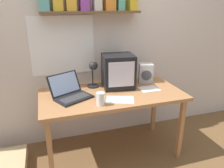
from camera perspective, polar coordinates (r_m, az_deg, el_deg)
ground_plane at (r=2.65m, az=0.00°, el=-17.28°), size 12.00×12.00×0.00m
back_wall at (r=2.59m, az=-3.48°, el=13.36°), size 5.60×0.24×2.60m
corner_desk at (r=2.31m, az=0.00°, el=-3.88°), size 1.48×0.73×0.74m
crt_monitor at (r=2.39m, az=1.62°, el=3.37°), size 0.36×0.33×0.37m
laptop at (r=2.20m, az=-10.99°, el=-1.97°), size 0.44×0.43×0.22m
desk_lamp at (r=2.36m, az=-4.95°, el=3.50°), size 0.13×0.17×0.31m
juice_glass at (r=2.00m, az=-3.02°, el=-4.06°), size 0.08×0.08×0.12m
space_heater at (r=2.62m, az=8.80°, el=2.93°), size 0.19×0.18×0.22m
computer_mouse at (r=2.15m, az=-3.17°, el=-3.34°), size 0.08×0.12×0.03m
loose_paper_near_laptop at (r=2.42m, az=9.66°, el=-1.25°), size 0.21×0.17×0.00m
printed_handout at (r=2.12m, az=2.15°, el=-4.12°), size 0.31×0.25×0.00m
floor_cushion at (r=2.62m, az=-26.49°, el=-18.61°), size 0.44×0.44×0.13m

